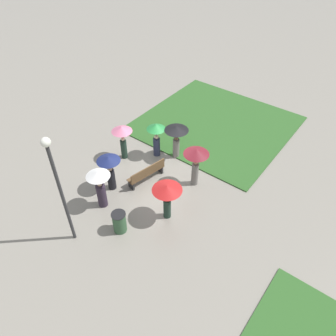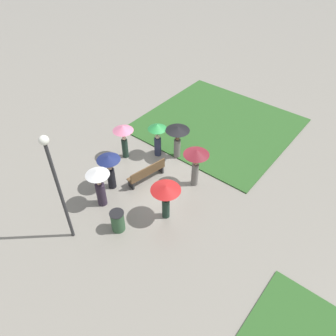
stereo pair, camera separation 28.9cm
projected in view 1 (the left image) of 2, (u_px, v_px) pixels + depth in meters
name	position (u px, v px, depth m)	size (l,w,h in m)	color
ground_plane	(164.00, 174.00, 15.54)	(90.00, 90.00, 0.00)	gray
lawn_patch_near	(215.00, 124.00, 18.65)	(7.62, 7.86, 0.06)	#2D5B26
park_bench	(147.00, 173.00, 14.88)	(1.94, 0.78, 0.90)	brown
lamp_post	(58.00, 181.00, 10.78)	(0.32, 0.32, 4.80)	#2D2D30
trash_bin	(119.00, 222.00, 12.76)	(0.57, 0.57, 0.94)	#335638
crowd_person_pink	(122.00, 135.00, 15.56)	(1.00, 1.00, 1.84)	#1E3328
crowd_person_white	(100.00, 184.00, 13.27)	(0.98, 0.98, 1.89)	#2D2333
crowd_person_black	(176.00, 134.00, 15.62)	(1.16, 1.16, 1.81)	slate
crowd_person_green	(156.00, 134.00, 15.78)	(0.93, 0.93, 1.83)	#282D47
crowd_person_red	(167.00, 193.00, 12.70)	(1.20, 1.20, 1.74)	#1E3328
crowd_person_navy	(110.00, 167.00, 14.04)	(1.03, 1.03, 1.78)	black
crowd_person_maroon	(196.00, 158.00, 14.05)	(1.13, 1.13, 1.98)	slate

